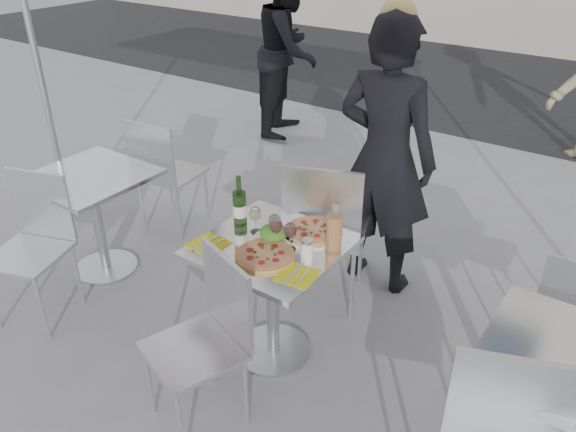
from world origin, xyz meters
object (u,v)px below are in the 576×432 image
Objects in this scene: wineglass_white_b at (275,222)px; wineglass_red_a at (276,226)px; salad_plate at (274,234)px; side_chair_lfar at (162,167)px; side_chair_lnear at (35,235)px; side_table_left at (94,203)px; side_table_right at (566,399)px; woman_diner at (385,159)px; napkin_left at (208,244)px; chair_far at (325,224)px; wine_bottle at (240,206)px; main_table at (272,277)px; wineglass_white_a at (255,214)px; pizza_far at (313,231)px; pedestrian_a at (288,50)px; sugar_shaker at (307,249)px; carafe at (334,233)px; chair_near at (209,329)px; pizza_near at (265,255)px; wineglass_red_b at (290,231)px; napkin_right at (297,275)px.

wineglass_white_b is 1.00× the size of wineglass_red_a.
side_chair_lfar is at bearing 157.86° from salad_plate.
side_table_left is at bearing 76.91° from side_chair_lnear.
salad_plate is (-1.52, 0.04, 0.25)m from side_table_right.
side_table_right is at bearing 143.26° from woman_diner.
napkin_left is (-0.26, -0.23, -0.11)m from wineglass_white_b.
chair_far reaches higher than side_chair_lfar.
woman_diner is 1.03m from wine_bottle.
main_table is 0.35m from wineglass_white_a.
wineglass_white_a is at bearing -148.21° from pizza_far.
pedestrian_a is at bearing 127.11° from pizza_far.
woman_diner is at bearing 24.24° from side_chair_lnear.
side_table_left is 1.74m from sugar_shaker.
side_table_right is 2.59× the size of carafe.
chair_near is 8.47× the size of sugar_shaker.
main_table is 1.50m from side_table_left.
woman_diner is at bearing 75.98° from napkin_left.
pizza_near is at bearing -69.20° from salad_plate.
sugar_shaker is 0.21m from wineglass_red_a.
main_table is at bearing -119.35° from pizza_far.
sugar_shaker is at bearing -8.08° from wine_bottle.
side_chair_lfar is at bearing 156.36° from wineglass_white_a.
carafe is at bearing 3.49° from side_table_left.
chair_far is 3.10× the size of pizza_far.
salad_plate is at bearing -167.91° from carafe.
chair_far is 1.78m from side_chair_lnear.
wine_bottle is (-0.27, 0.07, 0.32)m from main_table.
pizza_far is 0.43m from wine_bottle.
wineglass_red_a is (-0.10, -0.20, 0.09)m from pizza_far.
wineglass_red_a is at bearing -0.43° from side_chair_lnear.
main_table is 0.25m from salad_plate.
main_table is at bearing -0.63° from side_chair_lnear.
side_chair_lfar is at bearing 12.40° from woman_diner.
wineglass_red_b reaches higher than pizza_far.
side_table_right is 1.48m from pizza_near.
wineglass_red_b is at bearing 98.23° from chair_near.
side_chair_lnear reaches higher than pizza_near.
pedestrian_a reaches higher than pizza_far.
pedestrian_a is 11.72× the size of wineglass_white_a.
wineglass_white_a is at bearing 175.60° from salad_plate.
main_table is 0.32m from wineglass_red_a.
pedestrian_a is 9.19× the size of napkin_right.
chair_far reaches higher than sugar_shaker.
pizza_near is at bearing -165.11° from pedestrian_a.
woman_diner is 9.08× the size of napkin_left.
wineglass_white_a is 0.78× the size of napkin_right.
side_chair_lfar reaches higher than napkin_left.
napkin_left is (-1.77, -0.19, 0.21)m from side_table_right.
side_table_right is 2.54× the size of wine_bottle.
napkin_left is at bearing -5.25° from side_chair_lnear.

